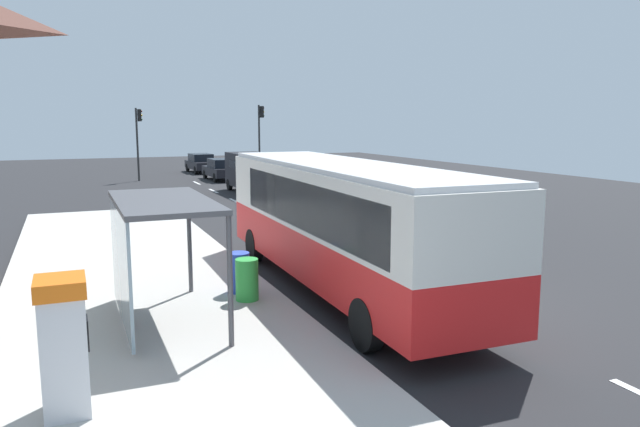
# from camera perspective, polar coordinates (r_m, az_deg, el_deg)

# --- Properties ---
(ground_plane) EXTENTS (56.00, 92.00, 0.04)m
(ground_plane) POSITION_cam_1_polar(r_m,az_deg,el_deg) (27.10, -5.87, -0.20)
(ground_plane) COLOR #262628
(sidewalk_platform) EXTENTS (6.20, 30.00, 0.18)m
(sidewalk_platform) POSITION_cam_1_polar(r_m,az_deg,el_deg) (14.29, -16.42, -8.34)
(sidewalk_platform) COLOR beige
(sidewalk_platform) RESTS_ON ground
(lane_stripe_seg_1) EXTENTS (0.16, 2.20, 0.01)m
(lane_stripe_seg_1) POSITION_cam_1_polar(r_m,az_deg,el_deg) (13.97, 13.82, -8.99)
(lane_stripe_seg_1) COLOR silver
(lane_stripe_seg_1) RESTS_ON ground
(lane_stripe_seg_2) EXTENTS (0.16, 2.20, 0.01)m
(lane_stripe_seg_2) POSITION_cam_1_polar(r_m,az_deg,el_deg) (18.06, 4.30, -4.68)
(lane_stripe_seg_2) COLOR silver
(lane_stripe_seg_2) RESTS_ON ground
(lane_stripe_seg_3) EXTENTS (0.16, 2.20, 0.01)m
(lane_stripe_seg_3) POSITION_cam_1_polar(r_m,az_deg,el_deg) (22.52, -1.52, -1.94)
(lane_stripe_seg_3) COLOR silver
(lane_stripe_seg_3) RESTS_ON ground
(lane_stripe_seg_4) EXTENTS (0.16, 2.20, 0.01)m
(lane_stripe_seg_4) POSITION_cam_1_polar(r_m,az_deg,el_deg) (27.17, -5.37, -0.11)
(lane_stripe_seg_4) COLOR silver
(lane_stripe_seg_4) RESTS_ON ground
(lane_stripe_seg_5) EXTENTS (0.16, 2.20, 0.01)m
(lane_stripe_seg_5) POSITION_cam_1_polar(r_m,az_deg,el_deg) (31.93, -8.08, 1.18)
(lane_stripe_seg_5) COLOR silver
(lane_stripe_seg_5) RESTS_ON ground
(lane_stripe_seg_6) EXTENTS (0.16, 2.20, 0.01)m
(lane_stripe_seg_6) POSITION_cam_1_polar(r_m,az_deg,el_deg) (36.75, -10.09, 2.13)
(lane_stripe_seg_6) COLOR silver
(lane_stripe_seg_6) RESTS_ON ground
(lane_stripe_seg_7) EXTENTS (0.16, 2.20, 0.01)m
(lane_stripe_seg_7) POSITION_cam_1_polar(r_m,az_deg,el_deg) (41.61, -11.63, 2.86)
(lane_stripe_seg_7) COLOR silver
(lane_stripe_seg_7) RESTS_ON ground
(bus) EXTENTS (2.69, 11.05, 3.21)m
(bus) POSITION_cam_1_polar(r_m,az_deg,el_deg) (14.68, 1.97, -0.50)
(bus) COLOR red
(bus) RESTS_ON ground
(white_van) EXTENTS (2.10, 5.23, 2.30)m
(white_van) POSITION_cam_1_polar(r_m,az_deg,el_deg) (35.28, -6.36, 4.12)
(white_van) COLOR black
(white_van) RESTS_ON ground
(sedan_near) EXTENTS (1.91, 4.43, 1.52)m
(sedan_near) POSITION_cam_1_polar(r_m,az_deg,el_deg) (43.28, -9.35, 4.19)
(sedan_near) COLOR black
(sedan_near) RESTS_ON ground
(sedan_far) EXTENTS (1.95, 4.45, 1.52)m
(sedan_far) POSITION_cam_1_polar(r_m,az_deg,el_deg) (49.99, -11.22, 4.76)
(sedan_far) COLOR black
(sedan_far) RESTS_ON ground
(ticket_machine) EXTENTS (0.66, 0.76, 1.94)m
(ticket_machine) POSITION_cam_1_polar(r_m,az_deg,el_deg) (9.15, -23.16, -11.40)
(ticket_machine) COLOR silver
(ticket_machine) RESTS_ON sidewalk_platform
(recycling_bin_green) EXTENTS (0.52, 0.52, 0.95)m
(recycling_bin_green) POSITION_cam_1_polar(r_m,az_deg,el_deg) (13.77, -6.96, -6.24)
(recycling_bin_green) COLOR green
(recycling_bin_green) RESTS_ON sidewalk_platform
(recycling_bin_blue) EXTENTS (0.52, 0.52, 0.95)m
(recycling_bin_blue) POSITION_cam_1_polar(r_m,az_deg,el_deg) (14.42, -7.73, -5.56)
(recycling_bin_blue) COLOR blue
(recycling_bin_blue) RESTS_ON sidewalk_platform
(traffic_light_near_side) EXTENTS (0.49, 0.28, 5.33)m
(traffic_light_near_side) POSITION_cam_1_polar(r_m,az_deg,el_deg) (44.83, -5.69, 7.92)
(traffic_light_near_side) COLOR #2D2D2D
(traffic_light_near_side) RESTS_ON ground
(traffic_light_far_side) EXTENTS (0.49, 0.28, 5.06)m
(traffic_light_far_side) POSITION_cam_1_polar(r_m,az_deg,el_deg) (43.87, -16.88, 7.36)
(traffic_light_far_side) COLOR #2D2D2D
(traffic_light_far_side) RESTS_ON ground
(bus_shelter) EXTENTS (1.80, 4.00, 2.50)m
(bus_shelter) POSITION_cam_1_polar(r_m,az_deg,el_deg) (12.34, -16.07, -1.43)
(bus_shelter) COLOR #4C4C51
(bus_shelter) RESTS_ON sidewalk_platform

